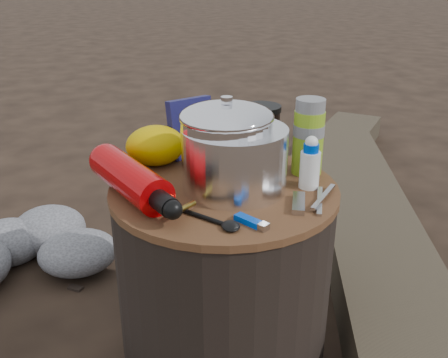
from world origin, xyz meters
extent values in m
plane|color=black|center=(0.00, 0.00, 0.00)|extent=(60.00, 60.00, 0.00)
cylinder|color=black|center=(0.00, 0.00, 0.23)|extent=(0.50, 0.50, 0.46)
cube|color=#393124|center=(0.62, 0.44, 0.07)|extent=(0.83, 1.75, 0.15)
cube|color=#393124|center=(0.74, 1.04, 0.06)|extent=(1.05, 1.18, 0.11)
cylinder|color=silver|center=(0.02, -0.01, 0.53)|extent=(0.23, 0.23, 0.14)
cylinder|color=white|center=(0.00, -0.01, 0.56)|extent=(0.19, 0.19, 0.19)
cylinder|color=#81AD1F|center=(0.21, 0.03, 0.55)|extent=(0.07, 0.07, 0.17)
cylinder|color=black|center=(0.13, 0.14, 0.53)|extent=(0.09, 0.09, 0.14)
ellipsoid|color=#D1A900|center=(-0.13, 0.17, 0.51)|extent=(0.14, 0.12, 0.10)
cube|color=#16154A|center=(-0.04, 0.21, 0.54)|extent=(0.12, 0.07, 0.15)
cube|color=#003ABA|center=(0.01, -0.18, 0.47)|extent=(0.06, 0.07, 0.01)
cube|color=#A8A8AD|center=(0.13, -0.13, 0.47)|extent=(0.06, 0.09, 0.01)
cylinder|color=white|center=(0.18, -0.05, 0.51)|extent=(0.04, 0.04, 0.10)
camera|label=1|loc=(-0.24, -0.99, 0.92)|focal=40.44mm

